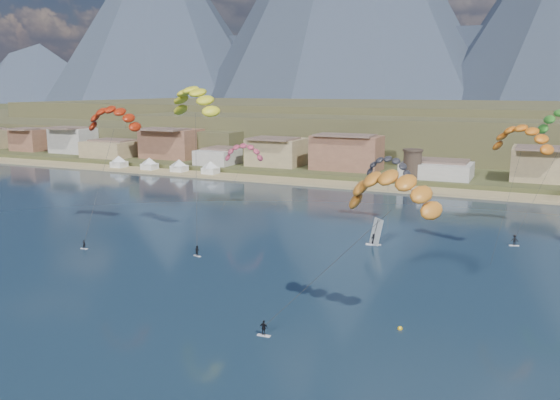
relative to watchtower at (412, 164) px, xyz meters
name	(u,v)px	position (x,y,z in m)	size (l,w,h in m)	color
ground	(166,333)	(-5.00, -114.00, -6.37)	(2400.00, 2400.00, 0.00)	black
beach	(388,188)	(-5.00, -8.00, -6.12)	(2200.00, 12.00, 0.90)	tan
land	(498,116)	(-5.00, 446.00, -6.37)	(2200.00, 900.00, 4.00)	brown
foothills	(503,129)	(17.39, 118.47, 2.71)	(940.00, 210.00, 18.00)	brown
town	(282,149)	(-45.00, 8.00, 1.63)	(400.00, 24.00, 12.00)	beige
watchtower	(412,164)	(0.00, 0.00, 0.00)	(5.82, 5.82, 8.60)	#47382D
beach_tents	(163,161)	(-81.25, -8.00, -2.66)	(43.40, 6.40, 5.00)	white
kitesurfer_red	(113,115)	(-41.93, -77.74, 16.52)	(11.57, 16.47, 26.73)	silver
kitesurfer_yellow	(195,97)	(-24.02, -76.81, 19.93)	(12.81, 14.44, 29.48)	silver
kitesurfer_orange	(392,185)	(17.89, -101.94, 10.79)	(19.24, 11.95, 22.27)	silver
distant_kite_pink	(244,149)	(-29.80, -47.59, 7.49)	(9.98, 7.37, 17.08)	#262626
distant_kite_dark	(388,163)	(4.43, -47.83, 6.16)	(9.78, 5.94, 15.99)	#262626
distant_kite_orange	(523,134)	(30.15, -63.84, 14.15)	(11.06, 8.21, 23.57)	#262626
windsurfer	(375,237)	(7.02, -67.09, -4.82)	(2.83, 3.10, 4.88)	silver
buoy	(400,329)	(19.43, -101.80, -6.27)	(0.60, 0.60, 0.60)	gold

